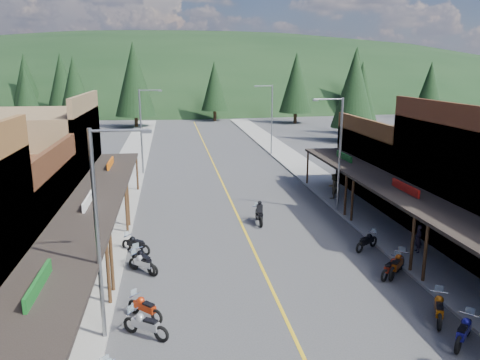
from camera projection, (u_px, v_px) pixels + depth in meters
name	position (u px, v px, depth m)	size (l,w,h in m)	color
ground	(260.00, 264.00, 24.42)	(220.00, 220.00, 0.00)	#38383A
centerline	(220.00, 177.00, 43.64)	(0.15, 90.00, 0.01)	gold
sidewalk_west	(124.00, 179.00, 42.37)	(3.40, 94.00, 0.15)	gray
sidewalk_east	(310.00, 173.00, 44.87)	(3.40, 94.00, 0.15)	gray
shop_west_3	(35.00, 163.00, 32.46)	(10.90, 10.20, 8.20)	brown
shop_east_3	(405.00, 165.00, 36.65)	(10.90, 10.20, 6.20)	#4C2D16
streetlight_0	(101.00, 227.00, 16.60)	(2.16, 0.18, 8.00)	gray
streetlight_1	(143.00, 128.00, 43.50)	(2.16, 0.18, 8.00)	gray
streetlight_2	(338.00, 150.00, 32.05)	(2.16, 0.18, 8.00)	gray
streetlight_3	(271.00, 117.00, 53.19)	(2.16, 0.18, 8.00)	gray
ridge_hill	(183.00, 98.00, 154.15)	(310.00, 140.00, 60.00)	black
pine_1	(62.00, 82.00, 86.52)	(5.88, 5.88, 12.50)	black
pine_2	(134.00, 79.00, 76.83)	(6.72, 6.72, 14.00)	black
pine_3	(214.00, 86.00, 86.88)	(5.04, 5.04, 11.00)	black
pine_4	(296.00, 83.00, 82.95)	(5.88, 5.88, 12.50)	black
pine_5	(356.00, 77.00, 96.60)	(6.72, 6.72, 14.00)	black
pine_6	(430.00, 85.00, 91.00)	(5.04, 5.04, 11.00)	black
pine_7	(26.00, 81.00, 91.14)	(5.88, 5.88, 12.50)	black
pine_8	(27.00, 100.00, 58.28)	(4.48, 4.48, 10.00)	black
pine_9	(362.00, 92.00, 69.60)	(4.93, 4.93, 10.80)	black
pine_10	(75.00, 89.00, 68.27)	(5.38, 5.38, 11.60)	black
pine_11	(354.00, 88.00, 62.11)	(5.82, 5.82, 12.40)	black
bike_west_5	(145.00, 324.00, 17.63)	(0.67, 2.01, 1.15)	#97999C
bike_west_6	(145.00, 306.00, 18.97)	(0.63, 1.90, 1.09)	#B82E0D
bike_west_7	(143.00, 263.00, 23.17)	(0.63, 1.90, 1.08)	#A8A8AE
bike_west_8	(143.00, 259.00, 23.43)	(0.72, 2.15, 1.23)	black
bike_west_9	(136.00, 244.00, 25.66)	(0.65, 1.96, 1.12)	black
bike_east_4	(464.00, 330.00, 17.17)	(0.69, 2.06, 1.18)	navy
bike_east_5	(439.00, 307.00, 18.77)	(0.70, 2.11, 1.20)	#994B0A
bike_east_6	(391.00, 267.00, 22.73)	(0.64, 1.92, 1.10)	maroon
bike_east_7	(397.00, 264.00, 22.91)	(0.72, 2.17, 1.24)	#983C0A
bike_east_8	(367.00, 241.00, 26.12)	(0.64, 1.91, 1.09)	black
rider_on_bike	(259.00, 214.00, 30.45)	(0.74, 2.16, 1.64)	black
pedestrian_east_a	(418.00, 238.00, 25.36)	(0.57, 0.38, 1.57)	black
pedestrian_east_b	(333.00, 186.00, 35.80)	(0.93, 0.54, 1.92)	brown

